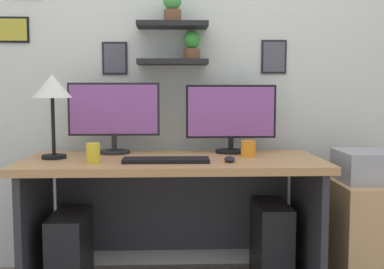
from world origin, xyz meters
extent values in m
cube|color=silver|center=(0.00, 0.44, 1.35)|extent=(4.40, 0.04, 2.70)
cube|color=black|center=(0.00, 0.32, 1.28)|extent=(0.42, 0.20, 0.03)
cube|color=black|center=(0.00, 0.32, 1.50)|extent=(0.42, 0.20, 0.03)
cylinder|color=brown|center=(0.00, 0.32, 1.55)|extent=(0.10, 0.10, 0.07)
ellipsoid|color=green|center=(0.00, 0.32, 1.64)|extent=(0.11, 0.11, 0.11)
cylinder|color=brown|center=(0.11, 0.32, 1.33)|extent=(0.10, 0.10, 0.06)
ellipsoid|color=green|center=(0.11, 0.32, 1.41)|extent=(0.10, 0.10, 0.11)
cube|color=black|center=(-0.35, 0.42, 1.31)|extent=(0.15, 0.02, 0.20)
cube|color=#4C4C56|center=(-0.35, 0.41, 1.31)|extent=(0.13, 0.00, 0.18)
cube|color=black|center=(0.39, 0.42, 1.06)|extent=(0.20, 0.02, 0.16)
cube|color=green|center=(0.39, 0.41, 1.06)|extent=(0.18, 0.00, 0.13)
cube|color=black|center=(0.63, 0.42, 1.32)|extent=(0.16, 0.02, 0.21)
cube|color=#4C4C56|center=(0.63, 0.41, 1.32)|extent=(0.13, 0.00, 0.18)
cube|color=black|center=(-0.96, 0.42, 1.48)|extent=(0.19, 0.02, 0.15)
cube|color=gold|center=(-0.96, 0.41, 1.48)|extent=(0.17, 0.00, 0.13)
cube|color=tan|center=(0.00, 0.00, 0.73)|extent=(1.60, 0.68, 0.04)
cube|color=#2D2D33|center=(-0.74, 0.00, 0.35)|extent=(0.04, 0.62, 0.71)
cube|color=#2D2D33|center=(0.74, 0.00, 0.35)|extent=(0.04, 0.62, 0.71)
cube|color=#2D2D33|center=(0.00, 0.30, 0.39)|extent=(1.40, 0.02, 0.50)
cylinder|color=black|center=(-0.34, 0.21, 0.76)|extent=(0.18, 0.18, 0.02)
cylinder|color=black|center=(-0.34, 0.21, 0.82)|extent=(0.03, 0.03, 0.10)
cube|color=black|center=(-0.34, 0.22, 1.01)|extent=(0.53, 0.02, 0.31)
cube|color=#8C4C99|center=(-0.34, 0.21, 1.01)|extent=(0.50, 0.00, 0.28)
cylinder|color=black|center=(0.34, 0.21, 0.76)|extent=(0.18, 0.18, 0.02)
cylinder|color=black|center=(0.34, 0.21, 0.81)|extent=(0.03, 0.03, 0.08)
cube|color=black|center=(0.34, 0.22, 0.99)|extent=(0.52, 0.02, 0.31)
cube|color=#8C4C99|center=(0.34, 0.21, 0.99)|extent=(0.50, 0.00, 0.29)
cube|color=black|center=(-0.04, -0.13, 0.76)|extent=(0.44, 0.14, 0.02)
ellipsoid|color=black|center=(0.29, -0.15, 0.77)|extent=(0.06, 0.09, 0.03)
cylinder|color=black|center=(-0.64, 0.01, 0.76)|extent=(0.13, 0.13, 0.02)
cylinder|color=black|center=(-0.64, 0.01, 0.92)|extent=(0.02, 0.02, 0.31)
cone|color=silver|center=(-0.64, 0.01, 1.14)|extent=(0.21, 0.21, 0.12)
cylinder|color=orange|center=(0.41, 0.04, 0.80)|extent=(0.08, 0.08, 0.09)
cylinder|color=yellow|center=(-0.40, -0.14, 0.80)|extent=(0.07, 0.07, 0.10)
cube|color=tan|center=(1.12, 0.04, 0.30)|extent=(0.44, 0.50, 0.61)
cube|color=#9E9EA3|center=(1.12, 0.04, 0.69)|extent=(0.38, 0.34, 0.17)
cube|color=black|center=(-0.55, -0.03, 0.23)|extent=(0.18, 0.40, 0.46)
cube|color=black|center=(0.56, 0.09, 0.24)|extent=(0.18, 0.40, 0.48)
camera|label=1|loc=(0.00, -2.54, 1.12)|focal=44.52mm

